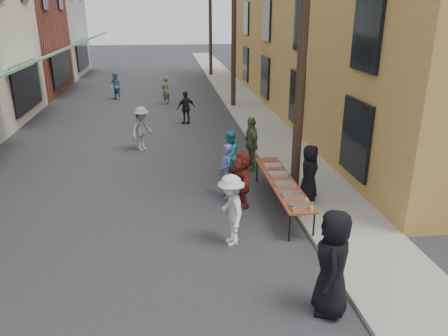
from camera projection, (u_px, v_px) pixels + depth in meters
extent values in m
plane|color=#28282B|center=(142.00, 256.00, 9.60)|extent=(120.00, 120.00, 0.00)
cube|color=gray|center=(246.00, 106.00, 24.16)|extent=(2.20, 60.00, 0.10)
cube|color=gray|center=(24.00, 17.00, 33.82)|extent=(8.00, 8.00, 9.00)
cube|color=olive|center=(368.00, 11.00, 22.27)|extent=(10.00, 28.00, 10.00)
cylinder|color=#2D2116|center=(303.00, 34.00, 11.37)|extent=(0.26, 0.26, 9.00)
cylinder|color=#2D2116|center=(234.00, 21.00, 22.54)|extent=(0.26, 0.26, 9.00)
cylinder|color=#2D2116|center=(210.00, 17.00, 33.71)|extent=(0.26, 0.26, 9.00)
cube|color=maroon|center=(282.00, 182.00, 11.74)|extent=(0.70, 4.00, 0.04)
cylinder|color=black|center=(290.00, 228.00, 10.08)|extent=(0.04, 0.04, 0.71)
cylinder|color=black|center=(314.00, 226.00, 10.15)|extent=(0.04, 0.04, 0.71)
cylinder|color=black|center=(257.00, 171.00, 13.58)|extent=(0.04, 0.04, 0.71)
cylinder|color=black|center=(275.00, 170.00, 13.65)|extent=(0.04, 0.04, 0.71)
cube|color=maroon|center=(300.00, 206.00, 10.18)|extent=(0.50, 0.33, 0.08)
cube|color=#B2B2B7|center=(292.00, 195.00, 10.79)|extent=(0.50, 0.33, 0.08)
cube|color=tan|center=(285.00, 184.00, 11.44)|extent=(0.50, 0.33, 0.08)
cube|color=#B2B2B7|center=(278.00, 174.00, 12.09)|extent=(0.50, 0.33, 0.08)
cube|color=tan|center=(272.00, 166.00, 12.74)|extent=(0.50, 0.33, 0.08)
cylinder|color=#A57F26|center=(294.00, 212.00, 9.88)|extent=(0.07, 0.07, 0.08)
cylinder|color=#A57F26|center=(293.00, 210.00, 9.97)|extent=(0.07, 0.07, 0.08)
cylinder|color=#A57F26|center=(292.00, 208.00, 10.06)|extent=(0.07, 0.07, 0.08)
cylinder|color=tan|center=(312.00, 209.00, 9.97)|extent=(0.08, 0.08, 0.12)
imported|color=black|center=(333.00, 263.00, 7.52)|extent=(0.92, 1.12, 1.97)
imported|color=#4F5F99|center=(226.00, 171.00, 12.35)|extent=(0.47, 0.63, 1.58)
imported|color=teal|center=(229.00, 154.00, 13.86)|extent=(0.86, 0.93, 1.53)
imported|color=silver|center=(231.00, 210.00, 9.83)|extent=(0.76, 1.16, 1.69)
imported|color=#58673C|center=(251.00, 143.00, 14.50)|extent=(0.59, 1.11, 1.80)
imported|color=maroon|center=(242.00, 179.00, 11.78)|extent=(0.68, 1.51, 1.57)
imported|color=black|center=(309.00, 172.00, 11.99)|extent=(0.69, 0.87, 1.56)
imported|color=gray|center=(142.00, 129.00, 16.45)|extent=(1.14, 1.25, 1.68)
imported|color=black|center=(186.00, 108.00, 20.28)|extent=(0.97, 0.68, 1.53)
imported|color=brown|center=(166.00, 90.00, 24.52)|extent=(0.66, 0.67, 1.56)
imported|color=teal|center=(116.00, 86.00, 25.70)|extent=(1.00, 0.98, 1.62)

